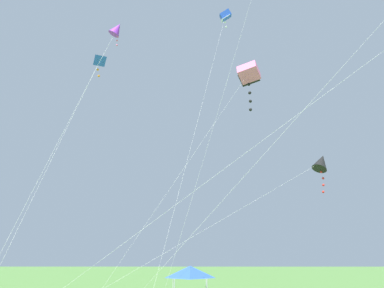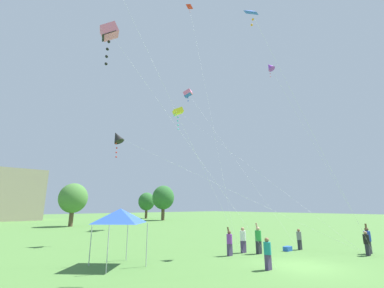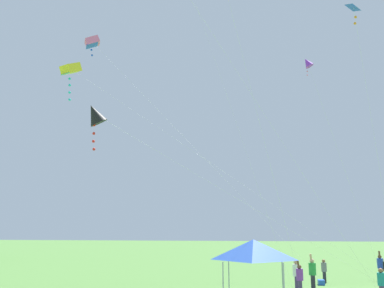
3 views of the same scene
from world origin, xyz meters
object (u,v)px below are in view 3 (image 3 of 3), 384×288
(kite_purple_diamond_5, at_px, (308,63))
(person_blue_shirt, at_px, (380,266))
(person_green_shirt, at_px, (313,272))
(person_grey_shirt, at_px, (324,270))
(kite_blue_delta_1, at_px, (354,9))
(person_teal_shirt, at_px, (382,283))
(kite_black_diamond_6, at_px, (95,115))
(person_white_shirt, at_px, (296,274))
(kite_pink_box_4, at_px, (92,42))
(festival_tent, at_px, (254,250))
(cooler_box, at_px, (321,282))
(person_purple_shirt, at_px, (300,278))
(kite_yellow_box_3, at_px, (71,70))

(kite_purple_diamond_5, bearing_deg, person_blue_shirt, -52.76)
(person_green_shirt, relative_size, person_grey_shirt, 1.37)
(kite_blue_delta_1, bearing_deg, person_grey_shirt, 13.75)
(person_green_shirt, height_order, person_teal_shirt, person_green_shirt)
(person_green_shirt, xyz_separation_m, person_grey_shirt, (3.77, -1.07, -0.18))
(person_grey_shirt, bearing_deg, kite_black_diamond_6, -137.88)
(person_white_shirt, bearing_deg, kite_black_diamond_6, 19.33)
(kite_pink_box_4, height_order, kite_purple_diamond_5, kite_pink_box_4)
(festival_tent, relative_size, person_green_shirt, 1.49)
(person_white_shirt, height_order, person_grey_shirt, person_white_shirt)
(person_blue_shirt, xyz_separation_m, person_grey_shirt, (-1.93, 3.99, -0.16))
(person_grey_shirt, bearing_deg, cooler_box, -100.24)
(cooler_box, distance_m, person_green_shirt, 2.78)
(person_blue_shirt, height_order, kite_pink_box_4, kite_pink_box_4)
(person_green_shirt, distance_m, kite_pink_box_4, 29.41)
(kite_blue_delta_1, xyz_separation_m, kite_pink_box_4, (13.01, 21.63, 5.65))
(person_green_shirt, bearing_deg, cooler_box, -122.47)
(cooler_box, bearing_deg, person_green_shirt, 164.23)
(kite_black_diamond_6, bearing_deg, person_green_shirt, -64.59)
(cooler_box, bearing_deg, kite_black_diamond_6, 123.22)
(kite_blue_delta_1, distance_m, kite_purple_diamond_5, 6.06)
(person_purple_shirt, bearing_deg, kite_purple_diamond_5, -132.28)
(cooler_box, height_order, kite_yellow_box_3, kite_yellow_box_3)
(person_green_shirt, bearing_deg, kite_blue_delta_1, 113.81)
(kite_pink_box_4, height_order, kite_black_diamond_6, kite_pink_box_4)
(person_teal_shirt, height_order, kite_black_diamond_6, kite_black_diamond_6)
(person_white_shirt, height_order, person_teal_shirt, person_white_shirt)
(kite_purple_diamond_5, bearing_deg, kite_pink_box_4, 69.13)
(person_grey_shirt, bearing_deg, festival_tent, -101.89)
(person_white_shirt, bearing_deg, person_green_shirt, -159.21)
(person_white_shirt, xyz_separation_m, person_teal_shirt, (-3.08, -3.91, -0.07))
(person_purple_shirt, relative_size, person_white_shirt, 1.06)
(person_green_shirt, bearing_deg, person_purple_shirt, 50.72)
(person_purple_shirt, height_order, person_blue_shirt, person_blue_shirt)
(cooler_box, xyz_separation_m, kite_black_diamond_6, (-8.04, 12.28, 9.47))
(kite_yellow_box_3, bearing_deg, kite_black_diamond_6, -148.20)
(person_white_shirt, relative_size, kite_black_diamond_6, 0.10)
(cooler_box, distance_m, person_teal_shirt, 6.54)
(cooler_box, bearing_deg, kite_purple_diamond_5, 156.47)
(kite_purple_diamond_5, bearing_deg, person_green_shirt, 165.05)
(person_grey_shirt, xyz_separation_m, kite_pink_box_4, (5.97, 19.91, 20.57))
(person_green_shirt, distance_m, kite_yellow_box_3, 28.53)
(person_white_shirt, distance_m, person_teal_shirt, 4.98)
(person_teal_shirt, relative_size, kite_pink_box_4, 0.07)
(person_blue_shirt, xyz_separation_m, person_white_shirt, (-6.17, 6.01, -0.04))
(kite_blue_delta_1, bearing_deg, kite_yellow_box_3, 62.12)
(person_grey_shirt, distance_m, kite_yellow_box_3, 28.48)
(person_grey_shirt, relative_size, kite_blue_delta_1, 0.09)
(festival_tent, bearing_deg, person_purple_shirt, -17.34)
(person_green_shirt, distance_m, kite_blue_delta_1, 15.35)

